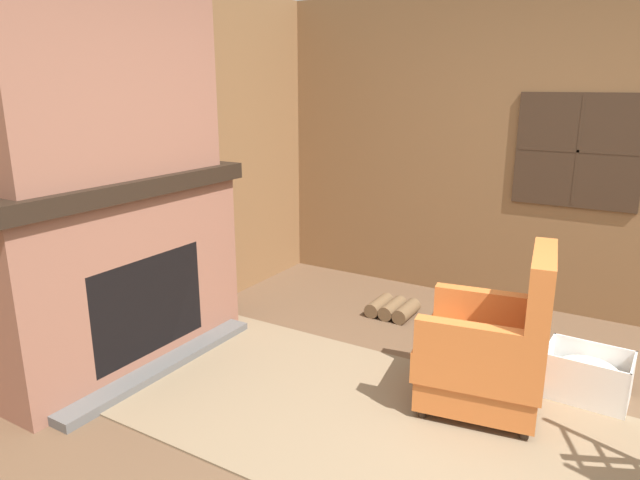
{
  "coord_description": "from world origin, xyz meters",
  "views": [
    {
      "loc": [
        0.72,
        -2.39,
        1.84
      ],
      "look_at": [
        -1.03,
        0.53,
        0.9
      ],
      "focal_mm": 32.0,
      "sensor_mm": 36.0,
      "label": 1
    }
  ],
  "objects_px": {
    "armchair": "(490,352)",
    "storage_case": "(187,156)",
    "oil_lamp_vase": "(63,171)",
    "firewood_stack": "(393,308)",
    "laundry_basket": "(587,375)"
  },
  "relations": [
    {
      "from": "armchair",
      "to": "laundry_basket",
      "type": "height_order",
      "value": "armchair"
    },
    {
      "from": "firewood_stack",
      "to": "laundry_basket",
      "type": "xyz_separation_m",
      "value": [
        1.52,
        -0.57,
        0.09
      ]
    },
    {
      "from": "armchair",
      "to": "storage_case",
      "type": "bearing_deg",
      "value": -9.29
    },
    {
      "from": "armchair",
      "to": "storage_case",
      "type": "height_order",
      "value": "storage_case"
    },
    {
      "from": "armchair",
      "to": "storage_case",
      "type": "relative_size",
      "value": 4.76
    },
    {
      "from": "armchair",
      "to": "oil_lamp_vase",
      "type": "xyz_separation_m",
      "value": [
        -2.28,
        -1.0,
        0.99
      ]
    },
    {
      "from": "firewood_stack",
      "to": "storage_case",
      "type": "height_order",
      "value": "storage_case"
    },
    {
      "from": "oil_lamp_vase",
      "to": "storage_case",
      "type": "relative_size",
      "value": 1.08
    },
    {
      "from": "laundry_basket",
      "to": "storage_case",
      "type": "distance_m",
      "value": 3.03
    },
    {
      "from": "firewood_stack",
      "to": "laundry_basket",
      "type": "distance_m",
      "value": 1.62
    },
    {
      "from": "laundry_basket",
      "to": "storage_case",
      "type": "relative_size",
      "value": 2.37
    },
    {
      "from": "oil_lamp_vase",
      "to": "storage_case",
      "type": "distance_m",
      "value": 1.02
    },
    {
      "from": "firewood_stack",
      "to": "storage_case",
      "type": "bearing_deg",
      "value": -142.24
    },
    {
      "from": "firewood_stack",
      "to": "oil_lamp_vase",
      "type": "distance_m",
      "value": 2.67
    },
    {
      "from": "armchair",
      "to": "firewood_stack",
      "type": "relative_size",
      "value": 2.68
    }
  ]
}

